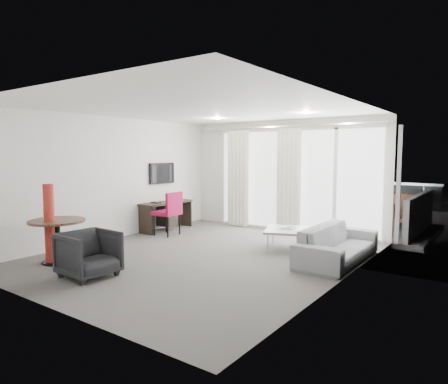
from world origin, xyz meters
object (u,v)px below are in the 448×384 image
Objects in this scene: red_lamp at (49,224)px; sofa at (338,244)px; desk at (166,216)px; tub_armchair at (89,254)px; rattan_chair_b at (405,212)px; desk_chair at (167,213)px; rattan_chair_a at (358,208)px; coffee_table at (289,239)px; round_table at (58,241)px.

red_lamp is 4.84m from sofa.
desk is at bearing 85.38° from sofa.
sofa is (2.70, 3.00, -0.04)m from tub_armchair.
tub_armchair is at bearing -124.73° from rattan_chair_b.
desk_chair is 3.90m from sofa.
red_lamp is at bearing -90.85° from desk_chair.
desk_chair is at bearing 91.39° from sofa.
rattan_chair_a is at bearing 44.91° from desk.
coffee_table is (3.30, -0.09, -0.14)m from desk.
rattan_chair_a is at bearing -12.45° from tub_armchair.
desk is at bearing 98.67° from red_lamp.
round_table is at bearing 83.49° from tub_armchair.
rattan_chair_a is at bearing 66.16° from red_lamp.
tub_armchair reaches higher than coffee_table.
rattan_chair_a is 1.16m from rattan_chair_b.
tub_armchair is at bearing -106.52° from rattan_chair_a.
desk_chair is 1.11× the size of coffee_table.
round_table is 1.09× the size of rattan_chair_a.
desk_chair reaches higher than desk.
desk is 4.93m from rattan_chair_a.
round_table is 0.68× the size of red_lamp.
rattan_chair_a is (3.05, 3.92, -0.07)m from desk_chair.
desk_chair is 4.97m from rattan_chair_a.
coffee_table is at bearing 76.10° from sofa.
tub_armchair is 0.91× the size of rattan_chair_a.
tub_armchair is (1.10, -0.18, -0.02)m from round_table.
desk reaches higher than coffee_table.
desk is at bearing 99.64° from round_table.
round_table is 7.74m from rattan_chair_b.
desk_chair is 1.19× the size of rattan_chair_b.
red_lamp is at bearing 89.23° from tub_armchair.
sofa is (1.03, -0.26, 0.10)m from coffee_table.
desk is 1.63× the size of coffee_table.
desk_chair is at bearing 92.07° from round_table.
desk_chair reaches higher than coffee_table.
coffee_table is at bearing 4.91° from desk_chair.
coffee_table is 1.06× the size of rattan_chair_a.
tub_armchair is 0.85× the size of coffee_table.
red_lamp reaches higher than round_table.
rattan_chair_b is (1.34, 3.49, 0.21)m from coffee_table.
red_lamp reaches higher than desk.
desk is 5.75m from rattan_chair_b.
rattan_chair_b is (4.14, 6.68, -0.25)m from red_lamp.
round_table is 0.44× the size of sofa.
tub_armchair is at bearing -69.69° from desk_chair.
desk_chair is at bearing -173.02° from coffee_table.
red_lamp is 7.39m from rattan_chair_a.
round_table is 0.32m from red_lamp.
desk_chair is 2.84m from red_lamp.
tub_armchair is at bearing 138.07° from sofa.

